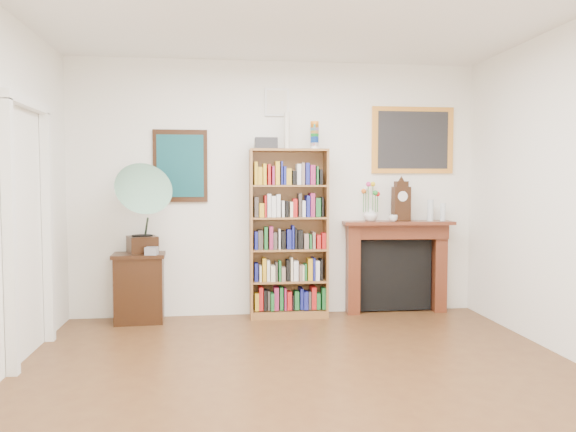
% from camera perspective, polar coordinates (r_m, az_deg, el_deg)
% --- Properties ---
extents(room, '(4.51, 5.01, 2.81)m').
position_cam_1_polar(room, '(3.75, 2.68, 2.29)').
color(room, '#4F2D18').
rests_on(room, ground).
extents(door_casing, '(0.08, 1.02, 2.17)m').
position_cam_1_polar(door_casing, '(5.15, -24.76, 0.76)').
color(door_casing, white).
rests_on(door_casing, left_wall).
extents(teal_poster, '(0.58, 0.04, 0.78)m').
position_cam_1_polar(teal_poster, '(6.20, -10.88, 5.02)').
color(teal_poster, black).
rests_on(teal_poster, back_wall).
extents(small_picture, '(0.26, 0.04, 0.30)m').
position_cam_1_polar(small_picture, '(6.27, -1.15, 11.48)').
color(small_picture, white).
rests_on(small_picture, back_wall).
extents(gilt_painting, '(0.95, 0.04, 0.75)m').
position_cam_1_polar(gilt_painting, '(6.57, 12.56, 7.53)').
color(gilt_painting, gold).
rests_on(gilt_painting, back_wall).
extents(bookshelf, '(0.85, 0.32, 2.11)m').
position_cam_1_polar(bookshelf, '(6.09, 0.08, -0.80)').
color(bookshelf, brown).
rests_on(bookshelf, floor).
extents(side_cabinet, '(0.55, 0.42, 0.73)m').
position_cam_1_polar(side_cabinet, '(6.15, -14.86, -7.06)').
color(side_cabinet, black).
rests_on(side_cabinet, floor).
extents(fireplace, '(1.25, 0.36, 1.04)m').
position_cam_1_polar(fireplace, '(6.48, 10.91, -4.32)').
color(fireplace, '#451E10').
rests_on(fireplace, floor).
extents(gramophone, '(0.78, 0.86, 0.94)m').
position_cam_1_polar(gramophone, '(5.95, -14.84, 1.25)').
color(gramophone, black).
rests_on(gramophone, side_cabinet).
extents(cd_stack, '(0.14, 0.14, 0.08)m').
position_cam_1_polar(cd_stack, '(5.94, -13.69, -3.46)').
color(cd_stack, '#A7A6B2').
rests_on(cd_stack, side_cabinet).
extents(mantel_clock, '(0.20, 0.13, 0.45)m').
position_cam_1_polar(mantel_clock, '(6.37, 11.42, 1.41)').
color(mantel_clock, black).
rests_on(mantel_clock, fireplace).
extents(flower_vase, '(0.17, 0.17, 0.16)m').
position_cam_1_polar(flower_vase, '(6.32, 8.37, 0.19)').
color(flower_vase, white).
rests_on(flower_vase, fireplace).
extents(teacup, '(0.10, 0.10, 0.08)m').
position_cam_1_polar(teacup, '(6.30, 10.63, -0.21)').
color(teacup, silver).
rests_on(teacup, fireplace).
extents(bottle_left, '(0.07, 0.07, 0.24)m').
position_cam_1_polar(bottle_left, '(6.51, 14.26, 0.58)').
color(bottle_left, silver).
rests_on(bottle_left, fireplace).
extents(bottle_right, '(0.06, 0.06, 0.20)m').
position_cam_1_polar(bottle_right, '(6.55, 15.46, 0.40)').
color(bottle_right, silver).
rests_on(bottle_right, fireplace).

